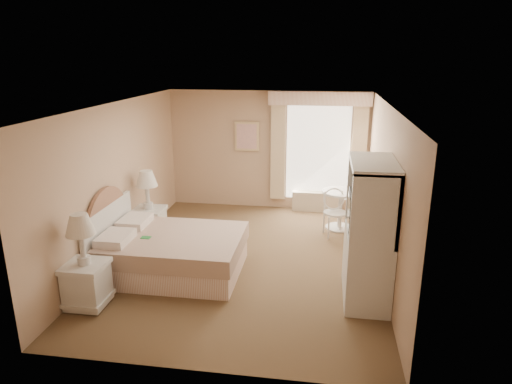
% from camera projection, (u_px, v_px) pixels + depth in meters
% --- Properties ---
extents(room, '(4.21, 5.51, 2.51)m').
position_uv_depth(room, '(246.00, 186.00, 7.06)').
color(room, brown).
rests_on(room, ground).
extents(window, '(2.05, 0.22, 2.51)m').
position_uv_depth(window, '(318.00, 149.00, 9.40)').
color(window, white).
rests_on(window, room).
extents(framed_art, '(0.52, 0.04, 0.62)m').
position_uv_depth(framed_art, '(247.00, 136.00, 9.61)').
color(framed_art, tan).
rests_on(framed_art, room).
extents(bed, '(2.09, 1.58, 1.40)m').
position_uv_depth(bed, '(168.00, 251.00, 6.95)').
color(bed, tan).
rests_on(bed, room).
extents(nightstand_near, '(0.53, 0.53, 1.28)m').
position_uv_depth(nightstand_near, '(86.00, 273.00, 5.94)').
color(nightstand_near, silver).
rests_on(nightstand_near, room).
extents(nightstand_far, '(0.53, 0.53, 1.28)m').
position_uv_depth(nightstand_far, '(149.00, 215.00, 8.05)').
color(nightstand_far, silver).
rests_on(nightstand_far, room).
extents(round_table, '(0.71, 0.71, 0.75)m').
position_uv_depth(round_table, '(340.00, 204.00, 8.63)').
color(round_table, silver).
rests_on(round_table, room).
extents(cafe_chair, '(0.52, 0.52, 0.87)m').
position_uv_depth(cafe_chair, '(335.00, 208.00, 8.34)').
color(cafe_chair, silver).
rests_on(cafe_chair, room).
extents(armoire, '(0.58, 1.16, 1.92)m').
position_uv_depth(armoire, '(369.00, 243.00, 6.08)').
color(armoire, silver).
rests_on(armoire, room).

